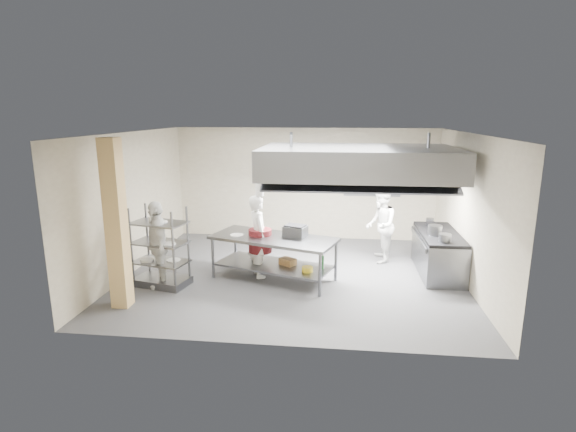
# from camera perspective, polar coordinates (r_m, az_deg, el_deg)

# --- Properties ---
(floor) EXTENTS (7.00, 7.00, 0.00)m
(floor) POSITION_cam_1_polar(r_m,az_deg,el_deg) (9.71, 0.71, -7.48)
(floor) COLOR #39393C
(floor) RESTS_ON ground
(ceiling) EXTENTS (7.00, 7.00, 0.00)m
(ceiling) POSITION_cam_1_polar(r_m,az_deg,el_deg) (9.10, 0.77, 10.50)
(ceiling) COLOR silver
(ceiling) RESTS_ON wall_back
(wall_back) EXTENTS (7.00, 0.00, 7.00)m
(wall_back) POSITION_cam_1_polar(r_m,az_deg,el_deg) (12.23, 2.18, 4.09)
(wall_back) COLOR tan
(wall_back) RESTS_ON ground
(wall_left) EXTENTS (0.00, 6.00, 6.00)m
(wall_left) POSITION_cam_1_polar(r_m,az_deg,el_deg) (10.25, -19.13, 1.61)
(wall_left) COLOR tan
(wall_left) RESTS_ON ground
(wall_right) EXTENTS (0.00, 6.00, 6.00)m
(wall_right) POSITION_cam_1_polar(r_m,az_deg,el_deg) (9.60, 22.01, 0.64)
(wall_right) COLOR tan
(wall_right) RESTS_ON ground
(column) EXTENTS (0.30, 0.30, 3.00)m
(column) POSITION_cam_1_polar(r_m,az_deg,el_deg) (8.32, -20.97, -1.06)
(column) COLOR tan
(column) RESTS_ON floor
(exhaust_hood) EXTENTS (4.00, 2.50, 0.60)m
(exhaust_hood) POSITION_cam_1_polar(r_m,az_deg,el_deg) (9.51, 8.88, 6.83)
(exhaust_hood) COLOR slate
(exhaust_hood) RESTS_ON ceiling
(hood_strip_a) EXTENTS (1.60, 0.12, 0.04)m
(hood_strip_a) POSITION_cam_1_polar(r_m,az_deg,el_deg) (9.55, 3.39, 5.06)
(hood_strip_a) COLOR white
(hood_strip_a) RESTS_ON exhaust_hood
(hood_strip_b) EXTENTS (1.60, 0.12, 0.04)m
(hood_strip_b) POSITION_cam_1_polar(r_m,az_deg,el_deg) (9.62, 14.19, 4.74)
(hood_strip_b) COLOR white
(hood_strip_b) RESTS_ON exhaust_hood
(wall_shelf) EXTENTS (1.50, 0.28, 0.04)m
(wall_shelf) POSITION_cam_1_polar(r_m,az_deg,el_deg) (12.07, 10.69, 3.75)
(wall_shelf) COLOR slate
(wall_shelf) RESTS_ON wall_back
(island) EXTENTS (2.76, 1.82, 0.91)m
(island) POSITION_cam_1_polar(r_m,az_deg,el_deg) (9.34, -1.82, -5.37)
(island) COLOR gray
(island) RESTS_ON floor
(island_worktop) EXTENTS (2.76, 1.82, 0.06)m
(island_worktop) POSITION_cam_1_polar(r_m,az_deg,el_deg) (9.21, -1.84, -2.86)
(island_worktop) COLOR slate
(island_worktop) RESTS_ON island
(island_undershelf) EXTENTS (2.54, 1.65, 0.04)m
(island_undershelf) POSITION_cam_1_polar(r_m,az_deg,el_deg) (9.39, -1.82, -6.27)
(island_undershelf) COLOR slate
(island_undershelf) RESTS_ON island
(pass_rack) EXTENTS (1.18, 0.85, 1.60)m
(pass_rack) POSITION_cam_1_polar(r_m,az_deg,el_deg) (9.28, -15.95, -3.77)
(pass_rack) COLOR slate
(pass_rack) RESTS_ON floor
(cooking_range) EXTENTS (0.80, 2.00, 0.84)m
(cooking_range) POSITION_cam_1_polar(r_m,az_deg,el_deg) (10.23, 18.50, -4.61)
(cooking_range) COLOR gray
(cooking_range) RESTS_ON floor
(range_top) EXTENTS (0.78, 1.96, 0.06)m
(range_top) POSITION_cam_1_polar(r_m,az_deg,el_deg) (10.11, 18.69, -2.17)
(range_top) COLOR black
(range_top) RESTS_ON cooking_range
(chef_head) EXTENTS (0.64, 0.75, 1.74)m
(chef_head) POSITION_cam_1_polar(r_m,az_deg,el_deg) (9.42, -3.79, -2.57)
(chef_head) COLOR white
(chef_head) RESTS_ON floor
(chef_line) EXTENTS (0.68, 0.86, 1.73)m
(chef_line) POSITION_cam_1_polar(r_m,az_deg,el_deg) (10.53, 11.67, -1.17)
(chef_line) COLOR white
(chef_line) RESTS_ON floor
(chef_plating) EXTENTS (0.87, 1.09, 1.74)m
(chef_plating) POSITION_cam_1_polar(r_m,az_deg,el_deg) (9.21, -16.22, -3.47)
(chef_plating) COLOR white
(chef_plating) RESTS_ON floor
(griddle) EXTENTS (0.53, 0.47, 0.22)m
(griddle) POSITION_cam_1_polar(r_m,az_deg,el_deg) (9.22, 0.93, -1.95)
(griddle) COLOR slate
(griddle) RESTS_ON island_worktop
(wicker_basket) EXTENTS (0.39, 0.36, 0.14)m
(wicker_basket) POSITION_cam_1_polar(r_m,az_deg,el_deg) (9.33, -0.04, -5.80)
(wicker_basket) COLOR #97643C
(wicker_basket) RESTS_ON island_undershelf
(stockpot) EXTENTS (0.29, 0.29, 0.20)m
(stockpot) POSITION_cam_1_polar(r_m,az_deg,el_deg) (9.87, 18.16, -1.70)
(stockpot) COLOR gray
(stockpot) RESTS_ON range_top
(plate_stack) EXTENTS (0.28, 0.28, 0.05)m
(plate_stack) POSITION_cam_1_polar(r_m,az_deg,el_deg) (9.36, -15.84, -5.44)
(plate_stack) COLOR white
(plate_stack) RESTS_ON pass_rack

